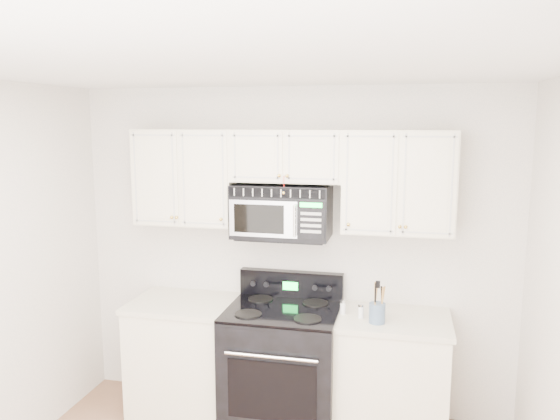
% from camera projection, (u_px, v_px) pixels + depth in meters
% --- Properties ---
extents(room, '(3.51, 3.51, 2.61)m').
position_uv_depth(room, '(222.00, 331.00, 2.71)').
color(room, '#875D49').
rests_on(room, ground).
extents(base_cabinet_left, '(0.86, 0.65, 0.92)m').
position_uv_depth(base_cabinet_left, '(188.00, 360.00, 4.41)').
color(base_cabinet_left, beige).
rests_on(base_cabinet_left, ground).
extents(base_cabinet_right, '(0.86, 0.65, 0.92)m').
position_uv_depth(base_cabinet_right, '(389.00, 380.00, 4.06)').
color(base_cabinet_right, beige).
rests_on(base_cabinet_right, ground).
extents(range, '(0.84, 0.76, 1.14)m').
position_uv_depth(range, '(283.00, 365.00, 4.18)').
color(range, black).
rests_on(range, ground).
extents(upper_cabinets, '(2.44, 0.37, 0.75)m').
position_uv_depth(upper_cabinets, '(288.00, 174.00, 4.13)').
color(upper_cabinets, beige).
rests_on(upper_cabinets, ground).
extents(microwave, '(0.74, 0.42, 0.41)m').
position_uv_depth(microwave, '(282.00, 211.00, 4.16)').
color(microwave, black).
rests_on(microwave, ground).
extents(utensil_crock, '(0.11, 0.11, 0.31)m').
position_uv_depth(utensil_crock, '(377.00, 312.00, 3.85)').
color(utensil_crock, '#4A6381').
rests_on(utensil_crock, base_cabinet_right).
extents(shaker_salt, '(0.04, 0.04, 0.10)m').
position_uv_depth(shaker_salt, '(343.00, 307.00, 4.03)').
color(shaker_salt, silver).
rests_on(shaker_salt, base_cabinet_right).
extents(shaker_pepper, '(0.04, 0.04, 0.10)m').
position_uv_depth(shaker_pepper, '(361.00, 311.00, 3.95)').
color(shaker_pepper, silver).
rests_on(shaker_pepper, base_cabinet_right).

